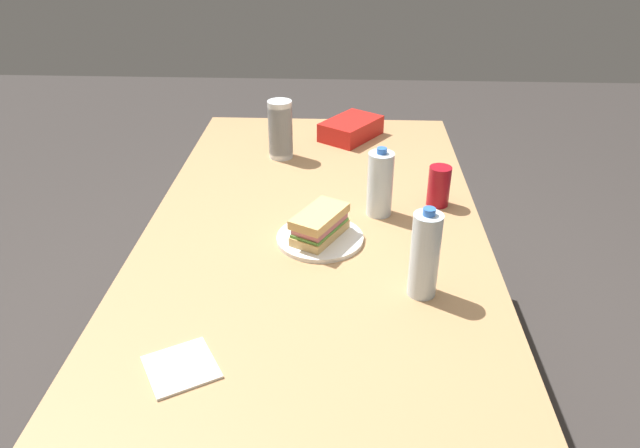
# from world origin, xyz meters

# --- Properties ---
(ground_plane) EXTENTS (8.00, 8.00, 0.00)m
(ground_plane) POSITION_xyz_m (0.00, 0.00, 0.00)
(ground_plane) COLOR #383330
(dining_table) EXTENTS (1.70, 0.95, 0.73)m
(dining_table) POSITION_xyz_m (0.00, 0.00, 0.65)
(dining_table) COLOR tan
(dining_table) RESTS_ON ground_plane
(paper_plate) EXTENTS (0.23, 0.23, 0.01)m
(paper_plate) POSITION_xyz_m (0.11, 0.02, 0.74)
(paper_plate) COLOR white
(paper_plate) RESTS_ON dining_table
(sandwich) EXTENTS (0.21, 0.16, 0.08)m
(sandwich) POSITION_xyz_m (0.12, 0.02, 0.79)
(sandwich) COLOR #DBB26B
(sandwich) RESTS_ON paper_plate
(soda_can_red) EXTENTS (0.07, 0.07, 0.12)m
(soda_can_red) POSITION_xyz_m (-0.11, 0.36, 0.79)
(soda_can_red) COLOR maroon
(soda_can_red) RESTS_ON dining_table
(chip_bag) EXTENTS (0.27, 0.25, 0.07)m
(chip_bag) POSITION_xyz_m (-0.65, 0.10, 0.77)
(chip_bag) COLOR red
(chip_bag) RESTS_ON dining_table
(water_bottle_tall) EXTENTS (0.07, 0.07, 0.21)m
(water_bottle_tall) POSITION_xyz_m (-0.05, 0.18, 0.83)
(water_bottle_tall) COLOR silver
(water_bottle_tall) RESTS_ON dining_table
(plastic_cup_stack) EXTENTS (0.08, 0.08, 0.20)m
(plastic_cup_stack) POSITION_xyz_m (-0.45, -0.15, 0.83)
(plastic_cup_stack) COLOR silver
(plastic_cup_stack) RESTS_ON dining_table
(water_bottle_spare) EXTENTS (0.07, 0.07, 0.23)m
(water_bottle_spare) POSITION_xyz_m (0.34, 0.27, 0.84)
(water_bottle_spare) COLOR silver
(water_bottle_spare) RESTS_ON dining_table
(paper_napkin) EXTENTS (0.18, 0.18, 0.01)m
(paper_napkin) POSITION_xyz_m (0.62, -0.23, 0.74)
(paper_napkin) COLOR white
(paper_napkin) RESTS_ON dining_table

